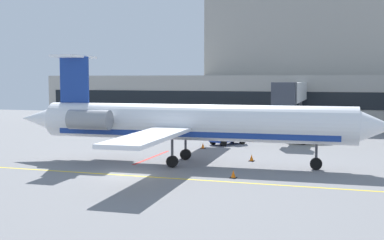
{
  "coord_description": "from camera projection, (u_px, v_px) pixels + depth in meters",
  "views": [
    {
      "loc": [
        14.72,
        -31.85,
        6.81
      ],
      "look_at": [
        0.89,
        11.82,
        3.0
      ],
      "focal_mm": 46.88,
      "sensor_mm": 36.0,
      "label": 1
    }
  ],
  "objects": [
    {
      "name": "ground",
      "position": [
        129.0,
        176.0,
        35.26
      ],
      "size": [
        120.0,
        120.0,
        0.11
      ],
      "color": "slate"
    },
    {
      "name": "terminal_building",
      "position": [
        274.0,
        77.0,
        79.5
      ],
      "size": [
        68.6,
        15.51,
        20.14
      ],
      "color": "#ADA89E",
      "rests_on": "ground"
    },
    {
      "name": "jet_bridge_west",
      "position": [
        293.0,
        93.0,
        59.85
      ],
      "size": [
        2.4,
        20.67,
        6.42
      ],
      "color": "silver",
      "rests_on": "ground"
    },
    {
      "name": "regional_jet",
      "position": [
        188.0,
        123.0,
        39.76
      ],
      "size": [
        30.64,
        24.64,
        8.73
      ],
      "color": "white",
      "rests_on": "ground"
    },
    {
      "name": "pushback_tractor",
      "position": [
        308.0,
        135.0,
        52.27
      ],
      "size": [
        3.77,
        3.04,
        2.1
      ],
      "color": "#E5B20C",
      "rests_on": "ground"
    },
    {
      "name": "belt_loader",
      "position": [
        230.0,
        136.0,
        51.91
      ],
      "size": [
        3.45,
        4.0,
        1.91
      ],
      "color": "#19389E",
      "rests_on": "ground"
    },
    {
      "name": "fuel_tank",
      "position": [
        309.0,
        121.0,
        62.18
      ],
      "size": [
        8.5,
        2.95,
        2.78
      ],
      "color": "white",
      "rests_on": "ground"
    },
    {
      "name": "safety_cone_alpha",
      "position": [
        203.0,
        146.0,
        48.73
      ],
      "size": [
        0.47,
        0.47,
        0.55
      ],
      "color": "orange",
      "rests_on": "ground"
    },
    {
      "name": "safety_cone_bravo",
      "position": [
        252.0,
        158.0,
        41.3
      ],
      "size": [
        0.47,
        0.47,
        0.55
      ],
      "color": "orange",
      "rests_on": "ground"
    },
    {
      "name": "safety_cone_charlie",
      "position": [
        233.0,
        174.0,
        34.29
      ],
      "size": [
        0.47,
        0.47,
        0.55
      ],
      "color": "orange",
      "rests_on": "ground"
    }
  ]
}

